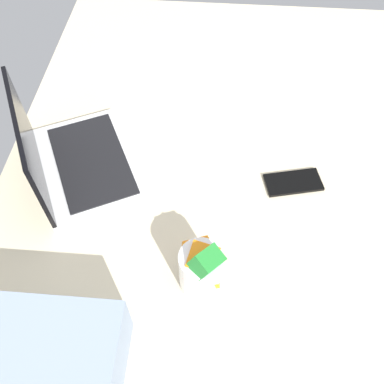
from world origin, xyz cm
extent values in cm
cube|color=beige|center=(0.00, 0.00, 9.00)|extent=(180.00, 140.00, 18.00)
cube|color=silver|center=(10.12, 48.56, 19.00)|extent=(39.79, 35.28, 2.00)
cube|color=black|center=(10.79, 47.22, 20.20)|extent=(33.54, 28.13, 0.40)
cube|color=black|center=(5.22, 58.41, 30.50)|extent=(30.00, 15.58, 21.00)
cylinder|color=silver|center=(-18.88, 17.22, 23.50)|extent=(9.00, 9.00, 11.00)
cube|color=blue|center=(-18.07, 16.54, 21.07)|extent=(7.15, 6.20, 6.40)
cube|color=yellow|center=(-19.23, 15.91, 22.81)|extent=(6.52, 5.73, 5.56)
cube|color=red|center=(-18.79, 17.83, 24.55)|extent=(6.92, 5.63, 6.65)
cube|color=orange|center=(-17.11, 17.56, 26.30)|extent=(8.58, 7.99, 6.27)
cube|color=orange|center=(-18.76, 16.90, 28.04)|extent=(7.08, 6.98, 3.63)
cube|color=#268C33|center=(-20.07, 16.09, 29.78)|extent=(6.89, 7.90, 6.60)
cube|color=black|center=(9.12, -4.29, 18.40)|extent=(9.84, 15.19, 0.80)
camera|label=1|loc=(-56.02, 16.03, 102.67)|focal=39.34mm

